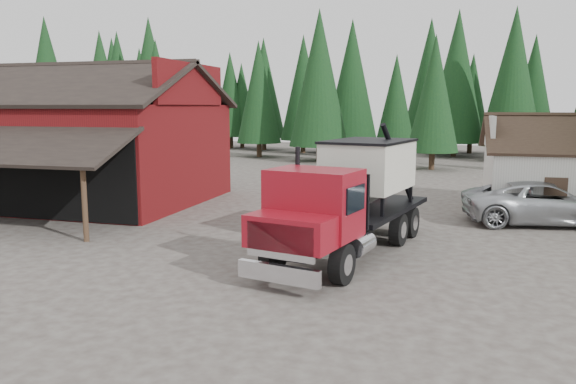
# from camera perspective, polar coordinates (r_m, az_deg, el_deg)

# --- Properties ---
(ground) EXTENTS (120.00, 120.00, 0.00)m
(ground) POSITION_cam_1_polar(r_m,az_deg,el_deg) (17.52, -8.63, -7.73)
(ground) COLOR #413833
(ground) RESTS_ON ground
(red_barn) EXTENTS (12.80, 13.63, 7.18)m
(red_barn) POSITION_cam_1_polar(r_m,az_deg,el_deg) (31.04, -19.85, 4.05)
(red_barn) COLOR #5F0F11
(red_barn) RESTS_ON ground
(conifer_backdrop) EXTENTS (76.00, 16.00, 16.00)m
(conifer_backdrop) POSITION_cam_1_polar(r_m,az_deg,el_deg) (57.92, 8.72, 3.72)
(conifer_backdrop) COLOR black
(conifer_backdrop) RESTS_ON ground
(near_pine_a) EXTENTS (4.40, 4.40, 11.40)m
(near_pine_a) POSITION_cam_1_polar(r_m,az_deg,el_deg) (52.13, -18.40, 9.87)
(near_pine_a) COLOR #382619
(near_pine_a) RESTS_ON ground
(near_pine_b) EXTENTS (3.96, 3.96, 10.40)m
(near_pine_b) POSITION_cam_1_polar(r_m,az_deg,el_deg) (45.31, 14.64, 9.64)
(near_pine_b) COLOR #382619
(near_pine_b) RESTS_ON ground
(near_pine_d) EXTENTS (5.28, 5.28, 13.40)m
(near_pine_d) POSITION_cam_1_polar(r_m,az_deg,el_deg) (50.56, 3.18, 11.48)
(near_pine_d) COLOR #382619
(near_pine_d) RESTS_ON ground
(feed_truck) EXTENTS (4.67, 9.95, 4.34)m
(feed_truck) POSITION_cam_1_polar(r_m,az_deg,el_deg) (18.79, 6.36, -0.22)
(feed_truck) COLOR black
(feed_truck) RESTS_ON ground
(silver_car) EXTENTS (6.93, 4.02, 1.82)m
(silver_car) POSITION_cam_1_polar(r_m,az_deg,el_deg) (25.93, 24.55, -1.01)
(silver_car) COLOR #B2B6BA
(silver_car) RESTS_ON ground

